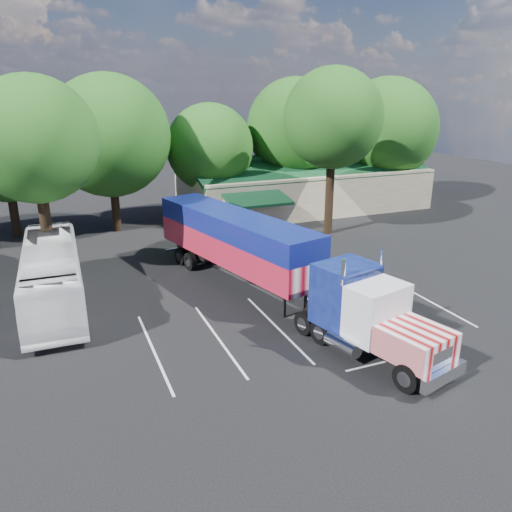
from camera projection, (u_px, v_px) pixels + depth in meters
name	position (u px, v px, depth m)	size (l,w,h in m)	color
ground	(237.00, 287.00, 31.05)	(120.00, 120.00, 0.00)	black
event_hall	(301.00, 187.00, 50.93)	(24.20, 14.12, 5.55)	beige
tree_row_b	(4.00, 150.00, 39.62)	(8.40, 8.40, 11.35)	black
tree_row_c	(109.00, 136.00, 40.85)	(10.00, 10.00, 13.05)	black
tree_row_d	(210.00, 148.00, 45.72)	(8.00, 8.00, 10.60)	black
tree_row_e	(295.00, 128.00, 48.96)	(9.60, 9.60, 12.90)	black
tree_row_f	(387.00, 129.00, 51.64)	(10.40, 10.40, 13.00)	black
tree_near_left	(34.00, 140.00, 29.67)	(7.60, 7.60, 12.65)	black
tree_near_right	(333.00, 119.00, 39.66)	(8.00, 8.00, 13.50)	black
semi_truck	(263.00, 254.00, 28.75)	(7.97, 22.36, 4.68)	black
woman	(261.00, 272.00, 31.29)	(0.59, 0.38, 1.61)	black
bicycle	(270.00, 241.00, 38.70)	(0.63, 1.79, 0.94)	black
tour_bus	(52.00, 275.00, 28.12)	(2.96, 12.64, 3.52)	silver
silver_sedan	(234.00, 218.00, 44.91)	(1.40, 4.03, 1.33)	#A3A5AB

